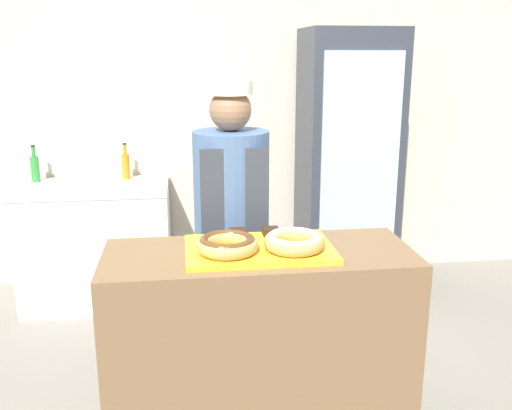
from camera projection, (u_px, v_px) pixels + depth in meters
The scene contains 12 objects.
wall_back at pixel (221, 107), 4.36m from camera, with size 8.00×0.06×2.70m.
display_counter at pixel (259, 351), 2.55m from camera, with size 1.32×0.52×0.94m.
serving_tray at pixel (259, 249), 2.42m from camera, with size 0.62×0.40×0.02m.
donut_chocolate_glaze at pixel (227, 244), 2.34m from camera, with size 0.26×0.26×0.07m.
donut_light_glaze at pixel (294, 241), 2.37m from camera, with size 0.26×0.26×0.07m.
brownie_back_left at pixel (238, 233), 2.55m from camera, with size 0.07×0.07×0.03m.
brownie_back_right at pixel (271, 231), 2.57m from camera, with size 0.07×0.07×0.03m.
baker_person at pixel (232, 231), 3.00m from camera, with size 0.39×0.39×1.62m.
beverage_fridge at pixel (347, 164), 4.19m from camera, with size 0.66×0.61×1.92m.
chest_freezer at pixel (98, 243), 4.10m from camera, with size 1.02×0.66×0.85m.
bottle_orange at pixel (126, 165), 4.19m from camera, with size 0.06×0.06×0.27m.
bottle_green at pixel (35, 168), 4.11m from camera, with size 0.06×0.06×0.27m.
Camera 1 is at (-0.31, -2.27, 1.76)m, focal length 40.00 mm.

